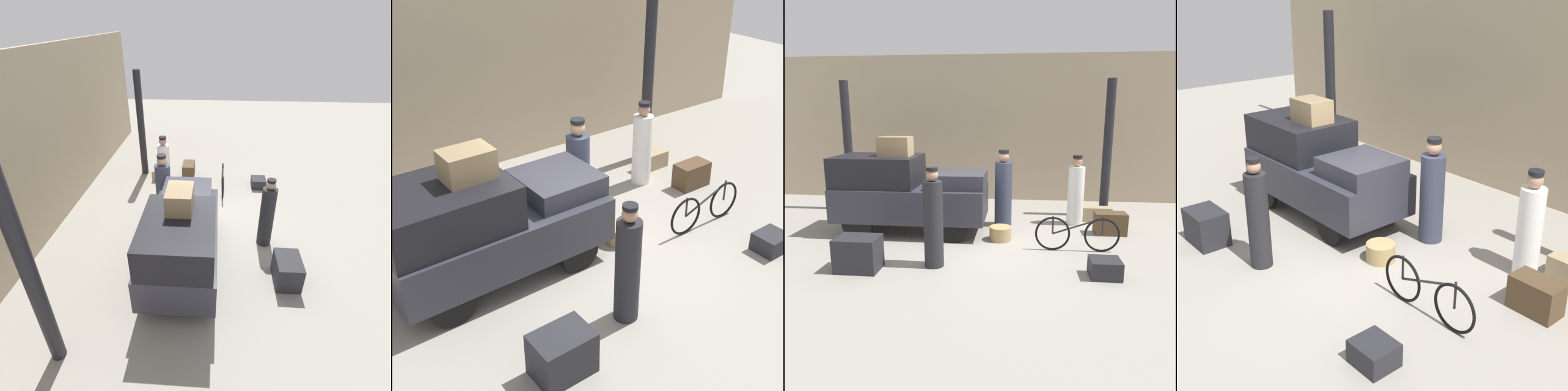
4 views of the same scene
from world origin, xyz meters
TOP-DOWN VIEW (x-y plane):
  - ground_plane at (0.00, 0.00)m, footprint 30.00×30.00m
  - station_building_facade at (0.00, 4.08)m, footprint 16.00×0.15m
  - canopy_pillar_right at (3.38, 2.30)m, footprint 0.24×0.24m
  - truck at (-1.55, 0.38)m, footprint 3.45×1.52m
  - bicycle at (2.26, -0.57)m, footprint 1.69×0.04m
  - wicker_basket at (0.68, -0.03)m, footprint 0.49×0.49m
  - porter_with_bicycle at (2.49, 1.41)m, footprint 0.40×0.40m
  - porter_carrying_trunk at (0.68, 1.15)m, footprint 0.43×0.43m
  - porter_lifting_near_truck at (-0.47, -1.60)m, footprint 0.35×0.35m
  - trunk_umber_medium at (3.09, 1.76)m, footprint 0.73×0.32m
  - trunk_wicker_pale at (2.56, -1.79)m, footprint 0.52×0.47m
  - suitcase_small_leather at (3.19, 0.65)m, footprint 0.71×0.41m
  - suitcase_black_upright at (-1.78, -1.92)m, footprint 0.76×0.54m
  - trunk_on_truck_roof at (-1.76, 0.38)m, footprint 0.72×0.51m

SIDE VIEW (x-z plane):
  - ground_plane at x=0.00m, z-range 0.00..0.00m
  - wicker_basket at x=0.68m, z-range 0.00..0.31m
  - trunk_wicker_pale at x=2.56m, z-range 0.00..0.32m
  - trunk_umber_medium at x=3.09m, z-range 0.00..0.36m
  - suitcase_small_leather at x=3.19m, z-range 0.00..0.51m
  - suitcase_black_upright at x=-1.78m, z-range 0.00..0.62m
  - bicycle at x=2.26m, z-range -0.01..0.74m
  - porter_with_bicycle at x=2.49m, z-range -0.08..1.67m
  - porter_lifting_near_truck at x=-0.47m, z-range -0.07..1.77m
  - porter_carrying_trunk at x=0.68m, z-range -0.08..1.80m
  - truck at x=-1.55m, z-range 0.07..1.87m
  - canopy_pillar_right at x=3.38m, z-range 0.00..3.63m
  - trunk_on_truck_roof at x=-1.76m, z-range 1.80..2.23m
  - station_building_facade at x=0.00m, z-range 0.00..4.50m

